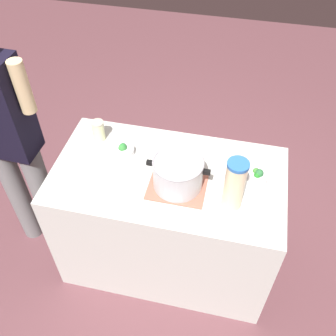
{
  "coord_description": "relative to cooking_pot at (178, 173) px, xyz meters",
  "views": [
    {
      "loc": [
        -0.33,
        1.45,
        2.51
      ],
      "look_at": [
        0.0,
        0.0,
        0.94
      ],
      "focal_mm": 40.92,
      "sensor_mm": 36.0,
      "label": 1
    }
  ],
  "objects": [
    {
      "name": "broccoli_bowl_center",
      "position": [
        -0.43,
        -0.14,
        -0.07
      ],
      "size": [
        0.11,
        0.11,
        0.08
      ],
      "color": "silver",
      "rests_on": "counter_slab"
    },
    {
      "name": "person_cook",
      "position": [
        1.04,
        -0.05,
        -0.03
      ],
      "size": [
        0.5,
        0.21,
        1.73
      ],
      "color": "slate",
      "rests_on": "ground_plane"
    },
    {
      "name": "lemonade_pitcher",
      "position": [
        -0.31,
        0.06,
        0.05
      ],
      "size": [
        0.11,
        0.11,
        0.31
      ],
      "color": "beige",
      "rests_on": "counter_slab"
    },
    {
      "name": "mason_jar",
      "position": [
        0.56,
        -0.27,
        -0.03
      ],
      "size": [
        0.08,
        0.08,
        0.13
      ],
      "color": "beige",
      "rests_on": "counter_slab"
    },
    {
      "name": "broccoli_bowl_front",
      "position": [
        0.37,
        -0.18,
        -0.07
      ],
      "size": [
        0.11,
        0.11,
        0.07
      ],
      "color": "silver",
      "rests_on": "counter_slab"
    },
    {
      "name": "counter_slab",
      "position": [
        0.07,
        -0.07,
        -0.55
      ],
      "size": [
        1.35,
        0.75,
        0.89
      ],
      "primitive_type": "cube",
      "color": "beige",
      "rests_on": "ground_plane"
    },
    {
      "name": "ground_plane",
      "position": [
        0.07,
        -0.07,
        -0.99
      ],
      "size": [
        8.0,
        8.0,
        0.0
      ],
      "primitive_type": "plane",
      "color": "brown"
    },
    {
      "name": "cooking_pot",
      "position": [
        0.0,
        0.0,
        0.0
      ],
      "size": [
        0.35,
        0.28,
        0.18
      ],
      "color": "#B7B7BC",
      "rests_on": "dish_cloth"
    },
    {
      "name": "dish_cloth",
      "position": [
        0.0,
        0.0,
        -0.1
      ],
      "size": [
        0.32,
        0.28,
        0.01
      ],
      "primitive_type": "cube",
      "color": "#AC614D",
      "rests_on": "counter_slab"
    }
  ]
}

